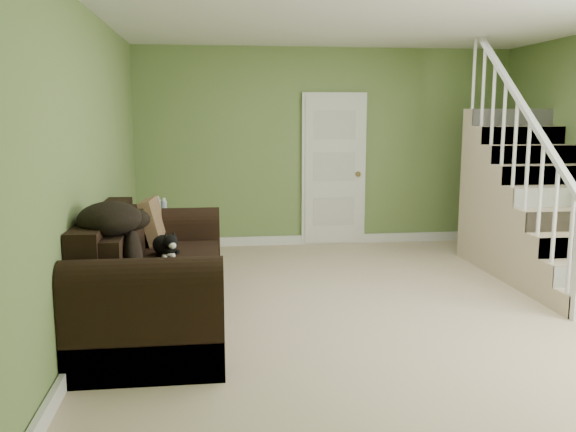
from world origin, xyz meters
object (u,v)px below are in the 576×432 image
object	(u,v)px
sofa	(152,282)
side_table	(158,248)
banana	(167,280)
cat	(164,246)

from	to	relation	value
sofa	side_table	bearing A→B (deg)	92.83
sofa	banana	size ratio (longest dim) A/B	12.87
sofa	banana	bearing A→B (deg)	-74.22
sofa	banana	xyz separation A→B (m)	(0.17, -0.62, 0.18)
sofa	side_table	size ratio (longest dim) A/B	2.79
cat	banana	world-z (taller)	cat
side_table	cat	world-z (taller)	side_table
cat	banana	xyz separation A→B (m)	(0.08, -0.89, -0.07)
side_table	banana	world-z (taller)	side_table
sofa	cat	distance (m)	0.38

